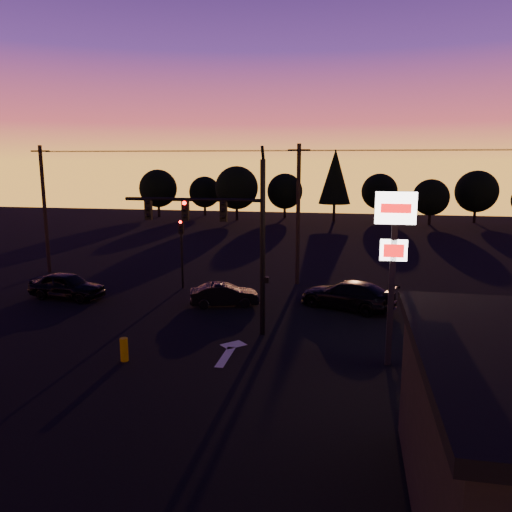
{
  "coord_description": "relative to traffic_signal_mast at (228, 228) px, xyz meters",
  "views": [
    {
      "loc": [
        5.42,
        -17.77,
        7.93
      ],
      "look_at": [
        1.0,
        5.0,
        3.5
      ],
      "focal_mm": 35.0,
      "sensor_mm": 36.0,
      "label": 1
    }
  ],
  "objects": [
    {
      "name": "tree_2",
      "position": [
        -9.9,
        44.01,
        -0.57
      ],
      "size": [
        5.77,
        5.78,
        7.26
      ],
      "color": "black",
      "rests_on": "ground"
    },
    {
      "name": "power_wires",
      "position": [
        2.1,
        10.01,
        3.63
      ],
      "size": [
        36.0,
        1.22,
        0.07
      ],
      "color": "black",
      "rests_on": "ground"
    },
    {
      "name": "tree_6",
      "position": [
        15.1,
        44.01,
        -1.5
      ],
      "size": [
        4.54,
        4.54,
        5.71
      ],
      "color": "black",
      "rests_on": "ground"
    },
    {
      "name": "car_right",
      "position": [
        5.4,
        4.99,
        -4.18
      ],
      "size": [
        5.64,
        4.01,
        1.52
      ],
      "primitive_type": "imported",
      "rotation": [
        0.0,
        0.0,
        -1.97
      ],
      "color": "black",
      "rests_on": "ground"
    },
    {
      "name": "tree_0",
      "position": [
        -21.9,
        46.01,
        -0.88
      ],
      "size": [
        5.36,
        5.36,
        6.74
      ],
      "color": "black",
      "rests_on": "ground"
    },
    {
      "name": "secondary_signal",
      "position": [
        -4.9,
        7.49,
        -2.07
      ],
      "size": [
        0.3,
        0.31,
        4.35
      ],
      "color": "black",
      "rests_on": "ground"
    },
    {
      "name": "tree_7",
      "position": [
        21.1,
        47.01,
        -0.88
      ],
      "size": [
        5.36,
        5.36,
        6.74
      ],
      "color": "black",
      "rests_on": "ground"
    },
    {
      "name": "ground",
      "position": [
        0.1,
        -3.99,
        -4.94
      ],
      "size": [
        120.0,
        120.0,
        0.0
      ],
      "primitive_type": "plane",
      "color": "black",
      "rests_on": "ground"
    },
    {
      "name": "utility_pole_0",
      "position": [
        -15.9,
        10.01,
        -0.34
      ],
      "size": [
        1.4,
        0.26,
        9.0
      ],
      "color": "black",
      "rests_on": "ground"
    },
    {
      "name": "car_mid",
      "position": [
        -1.31,
        4.19,
        -4.31
      ],
      "size": [
        4.02,
        2.41,
        1.25
      ],
      "primitive_type": "imported",
      "rotation": [
        0.0,
        0.0,
        1.88
      ],
      "color": "black",
      "rests_on": "ground"
    },
    {
      "name": "pylon_sign",
      "position": [
        7.1,
        -2.49,
        -0.02
      ],
      "size": [
        1.5,
        0.28,
        6.8
      ],
      "color": "black",
      "rests_on": "ground"
    },
    {
      "name": "tree_3",
      "position": [
        -3.9,
        48.01,
        -1.19
      ],
      "size": [
        4.95,
        4.95,
        6.22
      ],
      "color": "black",
      "rests_on": "ground"
    },
    {
      "name": "traffic_signal_mast",
      "position": [
        0.0,
        0.0,
        0.0
      ],
      "size": [
        6.79,
        0.52,
        8.58
      ],
      "color": "black",
      "rests_on": "ground"
    },
    {
      "name": "tree_1",
      "position": [
        -15.9,
        49.01,
        -1.5
      ],
      "size": [
        4.54,
        4.54,
        5.71
      ],
      "color": "black",
      "rests_on": "ground"
    },
    {
      "name": "utility_pole_1",
      "position": [
        2.1,
        10.01,
        -0.34
      ],
      "size": [
        1.4,
        0.26,
        9.0
      ],
      "color": "black",
      "rests_on": "ground"
    },
    {
      "name": "bollard",
      "position": [
        -3.3,
        -4.15,
        -4.46
      ],
      "size": [
        0.32,
        0.32,
        0.95
      ],
      "primitive_type": "cylinder",
      "color": "#AD9700",
      "rests_on": "ground"
    },
    {
      "name": "car_left",
      "position": [
        -10.74,
        3.91,
        -4.17
      ],
      "size": [
        4.64,
        2.28,
        1.52
      ],
      "primitive_type": "imported",
      "rotation": [
        0.0,
        0.0,
        1.46
      ],
      "color": "black",
      "rests_on": "ground"
    },
    {
      "name": "tree_5",
      "position": [
        9.1,
        50.01,
        -1.19
      ],
      "size": [
        4.95,
        4.95,
        6.22
      ],
      "color": "black",
      "rests_on": "ground"
    },
    {
      "name": "tree_4",
      "position": [
        3.1,
        45.01,
        0.99
      ],
      "size": [
        4.18,
        4.18,
        9.5
      ],
      "color": "black",
      "rests_on": "ground"
    },
    {
      "name": "lane_arrow",
      "position": [
        0.6,
        -2.33,
        -4.93
      ],
      "size": [
        1.2,
        3.1,
        0.01
      ],
      "color": "beige",
      "rests_on": "ground"
    }
  ]
}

